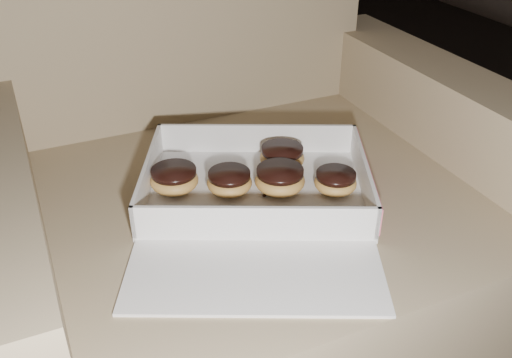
{
  "coord_description": "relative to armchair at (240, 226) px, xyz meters",
  "views": [
    {
      "loc": [
        -0.63,
        -0.99,
        0.96
      ],
      "look_at": [
        -0.31,
        -0.26,
        0.46
      ],
      "focal_mm": 40.0,
      "sensor_mm": 36.0,
      "label": 1
    }
  ],
  "objects": [
    {
      "name": "armchair",
      "position": [
        0.0,
        0.0,
        0.0
      ],
      "size": [
        0.93,
        0.78,
        0.97
      ],
      "color": "#9B8662",
      "rests_on": "floor"
    },
    {
      "name": "crumb_b",
      "position": [
        0.03,
        -0.23,
        0.14
      ],
      "size": [
        0.01,
        0.01,
        0.0
      ],
      "primitive_type": "ellipsoid",
      "color": "black",
      "rests_on": "bakery_box"
    },
    {
      "name": "bakery_box",
      "position": [
        -0.02,
        -0.12,
        0.14
      ],
      "size": [
        0.5,
        0.53,
        0.06
      ],
      "rotation": [
        0.0,
        0.0,
        -0.43
      ],
      "color": "white",
      "rests_on": "armchair"
    },
    {
      "name": "donut_b",
      "position": [
        -0.05,
        -0.08,
        0.16
      ],
      "size": [
        0.07,
        0.07,
        0.04
      ],
      "color": "gold",
      "rests_on": "bakery_box"
    },
    {
      "name": "floor",
      "position": [
        0.3,
        0.17,
        -0.31
      ],
      "size": [
        4.5,
        4.5,
        0.0
      ],
      "primitive_type": "plane",
      "color": "black",
      "rests_on": "ground"
    },
    {
      "name": "donut_d",
      "position": [
        0.11,
        -0.15,
        0.16
      ],
      "size": [
        0.07,
        0.07,
        0.04
      ],
      "color": "gold",
      "rests_on": "bakery_box"
    },
    {
      "name": "donut_c",
      "position": [
        -0.13,
        -0.03,
        0.16
      ],
      "size": [
        0.08,
        0.08,
        0.04
      ],
      "color": "gold",
      "rests_on": "bakery_box"
    },
    {
      "name": "crumb_c",
      "position": [
        -0.02,
        -0.2,
        0.14
      ],
      "size": [
        0.01,
        0.01,
        0.0
      ],
      "primitive_type": "ellipsoid",
      "color": "black",
      "rests_on": "bakery_box"
    },
    {
      "name": "donut_e",
      "position": [
        0.03,
        -0.11,
        0.16
      ],
      "size": [
        0.08,
        0.08,
        0.04
      ],
      "color": "gold",
      "rests_on": "bakery_box"
    },
    {
      "name": "crumb_a",
      "position": [
        -0.06,
        -0.17,
        0.14
      ],
      "size": [
        0.01,
        0.01,
        0.0
      ],
      "primitive_type": "ellipsoid",
      "color": "black",
      "rests_on": "bakery_box"
    },
    {
      "name": "donut_a",
      "position": [
        0.07,
        -0.04,
        0.16
      ],
      "size": [
        0.08,
        0.08,
        0.04
      ],
      "color": "gold",
      "rests_on": "bakery_box"
    },
    {
      "name": "crumb_d",
      "position": [
        -0.0,
        -0.11,
        0.14
      ],
      "size": [
        0.01,
        0.01,
        0.0
      ],
      "primitive_type": "ellipsoid",
      "color": "black",
      "rests_on": "bakery_box"
    }
  ]
}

